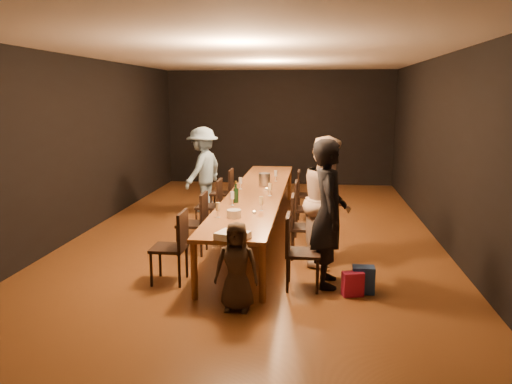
# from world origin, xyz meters

# --- Properties ---
(ground) EXTENTS (10.00, 10.00, 0.00)m
(ground) POSITION_xyz_m (0.00, 0.00, 0.00)
(ground) COLOR #3F210F
(ground) RESTS_ON ground
(room_shell) EXTENTS (6.04, 10.04, 3.02)m
(room_shell) POSITION_xyz_m (0.00, 0.00, 2.08)
(room_shell) COLOR black
(room_shell) RESTS_ON ground
(table) EXTENTS (0.90, 6.00, 0.75)m
(table) POSITION_xyz_m (0.00, 0.00, 0.70)
(table) COLOR brown
(table) RESTS_ON ground
(chair_right_0) EXTENTS (0.42, 0.42, 0.93)m
(chair_right_0) POSITION_xyz_m (0.85, -2.40, 0.47)
(chair_right_0) COLOR black
(chair_right_0) RESTS_ON ground
(chair_right_1) EXTENTS (0.42, 0.42, 0.93)m
(chair_right_1) POSITION_xyz_m (0.85, -1.20, 0.47)
(chair_right_1) COLOR black
(chair_right_1) RESTS_ON ground
(chair_right_2) EXTENTS (0.42, 0.42, 0.93)m
(chair_right_2) POSITION_xyz_m (0.85, 0.00, 0.47)
(chair_right_2) COLOR black
(chair_right_2) RESTS_ON ground
(chair_right_3) EXTENTS (0.42, 0.42, 0.93)m
(chair_right_3) POSITION_xyz_m (0.85, 1.20, 0.47)
(chair_right_3) COLOR black
(chair_right_3) RESTS_ON ground
(chair_left_0) EXTENTS (0.42, 0.42, 0.93)m
(chair_left_0) POSITION_xyz_m (-0.85, -2.40, 0.47)
(chair_left_0) COLOR black
(chair_left_0) RESTS_ON ground
(chair_left_1) EXTENTS (0.42, 0.42, 0.93)m
(chair_left_1) POSITION_xyz_m (-0.85, -1.20, 0.47)
(chair_left_1) COLOR black
(chair_left_1) RESTS_ON ground
(chair_left_2) EXTENTS (0.42, 0.42, 0.93)m
(chair_left_2) POSITION_xyz_m (-0.85, 0.00, 0.47)
(chair_left_2) COLOR black
(chair_left_2) RESTS_ON ground
(chair_left_3) EXTENTS (0.42, 0.42, 0.93)m
(chair_left_3) POSITION_xyz_m (-0.85, 1.20, 0.47)
(chair_left_3) COLOR black
(chair_left_3) RESTS_ON ground
(woman_birthday) EXTENTS (0.47, 0.69, 1.84)m
(woman_birthday) POSITION_xyz_m (1.15, -2.24, 0.92)
(woman_birthday) COLOR black
(woman_birthday) RESTS_ON ground
(woman_tan) EXTENTS (0.79, 0.96, 1.81)m
(woman_tan) POSITION_xyz_m (1.15, -1.37, 0.90)
(woman_tan) COLOR beige
(woman_tan) RESTS_ON ground
(man_blue) EXTENTS (0.97, 1.26, 1.73)m
(man_blue) POSITION_xyz_m (-1.30, 1.55, 0.86)
(man_blue) COLOR #82A9C9
(man_blue) RESTS_ON ground
(child) EXTENTS (0.49, 0.33, 1.00)m
(child) POSITION_xyz_m (0.14, -3.12, 0.50)
(child) COLOR #3B2E21
(child) RESTS_ON ground
(gift_bag_red) EXTENTS (0.27, 0.19, 0.29)m
(gift_bag_red) POSITION_xyz_m (1.45, -2.58, 0.15)
(gift_bag_red) COLOR #BA1B4C
(gift_bag_red) RESTS_ON ground
(gift_bag_blue) EXTENTS (0.26, 0.18, 0.33)m
(gift_bag_blue) POSITION_xyz_m (1.58, -2.46, 0.16)
(gift_bag_blue) COLOR #24499C
(gift_bag_blue) RESTS_ON ground
(birthday_cake) EXTENTS (0.42, 0.37, 0.08)m
(birthday_cake) POSITION_xyz_m (0.06, -2.90, 0.79)
(birthday_cake) COLOR white
(birthday_cake) RESTS_ON table
(plate_stack) EXTENTS (0.22, 0.22, 0.11)m
(plate_stack) POSITION_xyz_m (-0.09, -1.92, 0.80)
(plate_stack) COLOR silver
(plate_stack) RESTS_ON table
(champagne_bottle) EXTENTS (0.09, 0.09, 0.33)m
(champagne_bottle) POSITION_xyz_m (-0.21, -0.97, 0.92)
(champagne_bottle) COLOR black
(champagne_bottle) RESTS_ON table
(ice_bucket) EXTENTS (0.22, 0.22, 0.22)m
(ice_bucket) POSITION_xyz_m (0.07, 0.53, 0.86)
(ice_bucket) COLOR silver
(ice_bucket) RESTS_ON table
(wineglass_0) EXTENTS (0.06, 0.06, 0.21)m
(wineglass_0) POSITION_xyz_m (-0.30, -1.93, 0.85)
(wineglass_0) COLOR beige
(wineglass_0) RESTS_ON table
(wineglass_1) EXTENTS (0.06, 0.06, 0.21)m
(wineglass_1) POSITION_xyz_m (0.23, -1.46, 0.85)
(wineglass_1) COLOR beige
(wineglass_1) RESTS_ON table
(wineglass_2) EXTENTS (0.06, 0.06, 0.21)m
(wineglass_2) POSITION_xyz_m (-0.24, -1.16, 0.85)
(wineglass_2) COLOR silver
(wineglass_2) RESTS_ON table
(wineglass_3) EXTENTS (0.06, 0.06, 0.21)m
(wineglass_3) POSITION_xyz_m (0.25, -0.40, 0.85)
(wineglass_3) COLOR beige
(wineglass_3) RESTS_ON table
(wineglass_4) EXTENTS (0.06, 0.06, 0.21)m
(wineglass_4) POSITION_xyz_m (-0.31, 0.13, 0.85)
(wineglass_4) COLOR silver
(wineglass_4) RESTS_ON table
(wineglass_5) EXTENTS (0.06, 0.06, 0.21)m
(wineglass_5) POSITION_xyz_m (0.23, 1.00, 0.85)
(wineglass_5) COLOR silver
(wineglass_5) RESTS_ON table
(tealight_near) EXTENTS (0.05, 0.05, 0.03)m
(tealight_near) POSITION_xyz_m (0.15, -1.65, 0.77)
(tealight_near) COLOR #B2B7B2
(tealight_near) RESTS_ON table
(tealight_mid) EXTENTS (0.05, 0.05, 0.03)m
(tealight_mid) POSITION_xyz_m (0.15, 0.10, 0.77)
(tealight_mid) COLOR #B2B7B2
(tealight_mid) RESTS_ON table
(tealight_far) EXTENTS (0.05, 0.05, 0.03)m
(tealight_far) POSITION_xyz_m (0.15, 2.11, 0.77)
(tealight_far) COLOR #B2B7B2
(tealight_far) RESTS_ON table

